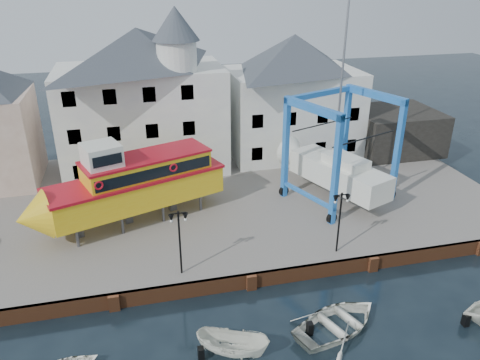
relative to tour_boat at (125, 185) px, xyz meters
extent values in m
plane|color=black|center=(6.91, -8.18, -3.93)|extent=(140.00, 140.00, 0.00)
cube|color=slate|center=(6.91, 2.82, -3.43)|extent=(44.00, 22.00, 1.00)
cube|color=brown|center=(6.91, -8.06, -3.43)|extent=(44.00, 0.25, 1.00)
cube|color=brown|center=(-1.09, -8.23, -3.43)|extent=(0.60, 0.36, 1.00)
cube|color=brown|center=(6.91, -8.23, -3.43)|extent=(0.60, 0.36, 1.00)
cube|color=brown|center=(14.91, -8.23, -3.43)|extent=(0.60, 0.36, 1.00)
cube|color=silver|center=(1.91, 10.32, 1.57)|extent=(14.00, 8.00, 9.00)
pyramid|color=#3E424C|center=(1.91, 10.32, 7.67)|extent=(14.00, 8.00, 3.20)
cube|color=black|center=(-3.59, 6.36, -1.33)|extent=(1.00, 0.08, 1.20)
cube|color=black|center=(-0.59, 6.36, -1.33)|extent=(1.00, 0.08, 1.20)
cube|color=black|center=(2.41, 6.36, -1.33)|extent=(1.00, 0.08, 1.20)
cube|color=black|center=(5.41, 6.36, -1.33)|extent=(1.00, 0.08, 1.20)
cube|color=black|center=(-3.59, 6.36, 1.67)|extent=(1.00, 0.08, 1.20)
cube|color=black|center=(-0.59, 6.36, 1.67)|extent=(1.00, 0.08, 1.20)
cube|color=black|center=(2.41, 6.36, 1.67)|extent=(1.00, 0.08, 1.20)
cube|color=black|center=(5.41, 6.36, 1.67)|extent=(1.00, 0.08, 1.20)
cube|color=black|center=(-3.59, 6.36, 4.67)|extent=(1.00, 0.08, 1.20)
cube|color=black|center=(-0.59, 6.36, 4.67)|extent=(1.00, 0.08, 1.20)
cube|color=black|center=(2.41, 6.36, 4.67)|extent=(1.00, 0.08, 1.20)
cube|color=black|center=(5.41, 6.36, 4.67)|extent=(1.00, 0.08, 1.20)
cylinder|color=silver|center=(4.91, 7.92, 7.27)|extent=(3.20, 3.20, 2.40)
cone|color=#3E424C|center=(4.91, 7.92, 9.77)|extent=(3.80, 3.80, 2.60)
cube|color=silver|center=(15.91, 10.82, 1.07)|extent=(12.00, 8.00, 8.00)
pyramid|color=#3E424C|center=(15.91, 10.82, 6.67)|extent=(12.00, 8.00, 3.20)
cube|color=black|center=(11.41, 6.86, -1.33)|extent=(1.00, 0.08, 1.20)
cube|color=black|center=(14.41, 6.86, -1.33)|extent=(1.00, 0.08, 1.20)
cube|color=black|center=(17.41, 6.86, -1.33)|extent=(1.00, 0.08, 1.20)
cube|color=black|center=(20.41, 6.86, -1.33)|extent=(1.00, 0.08, 1.20)
cube|color=black|center=(11.41, 6.86, 1.67)|extent=(1.00, 0.08, 1.20)
cube|color=black|center=(14.41, 6.86, 1.67)|extent=(1.00, 0.08, 1.20)
cube|color=black|center=(17.41, 6.86, 1.67)|extent=(1.00, 0.08, 1.20)
cube|color=black|center=(20.41, 6.86, 1.67)|extent=(1.00, 0.08, 1.20)
cube|color=black|center=(25.91, 8.82, -0.93)|extent=(8.00, 7.00, 4.00)
cylinder|color=black|center=(2.91, -6.98, -0.93)|extent=(0.12, 0.12, 4.00)
cube|color=black|center=(2.91, -6.98, 1.12)|extent=(0.90, 0.06, 0.06)
sphere|color=black|center=(2.91, -6.98, 1.19)|extent=(0.16, 0.16, 0.16)
cone|color=black|center=(2.51, -6.98, 0.85)|extent=(0.32, 0.32, 0.45)
sphere|color=white|center=(2.51, -6.98, 0.67)|extent=(0.18, 0.18, 0.18)
cone|color=black|center=(3.31, -6.98, 0.85)|extent=(0.32, 0.32, 0.45)
sphere|color=white|center=(3.31, -6.98, 0.67)|extent=(0.18, 0.18, 0.18)
cylinder|color=black|center=(12.91, -6.98, -0.93)|extent=(0.12, 0.12, 4.00)
cube|color=black|center=(12.91, -6.98, 1.12)|extent=(0.90, 0.06, 0.06)
sphere|color=black|center=(12.91, -6.98, 1.19)|extent=(0.16, 0.16, 0.16)
cone|color=black|center=(12.51, -6.98, 0.85)|extent=(0.32, 0.32, 0.45)
sphere|color=white|center=(12.51, -6.98, 0.67)|extent=(0.18, 0.18, 0.18)
cone|color=black|center=(13.31, -6.98, 0.85)|extent=(0.32, 0.32, 0.45)
sphere|color=white|center=(13.31, -6.98, 0.67)|extent=(0.18, 0.18, 0.18)
cylinder|color=#59595E|center=(-3.31, -2.50, -2.27)|extent=(0.26, 0.26, 1.31)
cylinder|color=#59595E|center=(-4.14, -0.20, -2.27)|extent=(0.26, 0.26, 1.31)
cylinder|color=#59595E|center=(-0.44, -1.46, -2.27)|extent=(0.26, 0.26, 1.31)
cylinder|color=#59595E|center=(-1.27, 0.84, -2.27)|extent=(0.26, 0.26, 1.31)
cylinder|color=#59595E|center=(2.43, -0.42, -2.27)|extent=(0.26, 0.26, 1.31)
cylinder|color=#59595E|center=(1.60, 1.88, -2.27)|extent=(0.26, 0.26, 1.31)
cylinder|color=#59595E|center=(5.30, 0.62, -2.27)|extent=(0.26, 0.26, 1.31)
cylinder|color=#59595E|center=(4.47, 2.92, -2.27)|extent=(0.26, 0.26, 1.31)
cube|color=#59595E|center=(-3.31, -1.20, -2.27)|extent=(0.64, 0.59, 1.31)
cube|color=#59595E|center=(-0.03, -0.01, -2.27)|extent=(0.64, 0.59, 1.31)
cube|color=#59595E|center=(3.24, 1.18, -2.27)|extent=(0.64, 0.59, 1.31)
cube|color=yellow|center=(0.79, 0.29, -0.66)|extent=(12.60, 7.27, 1.92)
cone|color=yellow|center=(-5.85, -2.12, -0.66)|extent=(2.93, 3.77, 3.31)
cube|color=#B50E1D|center=(0.79, 0.29, 0.39)|extent=(12.90, 7.49, 0.19)
cube|color=yellow|center=(1.60, 0.58, 1.00)|extent=(9.21, 5.76, 1.40)
cube|color=black|center=(2.12, -0.84, 1.04)|extent=(7.89, 2.91, 0.78)
cube|color=black|center=(1.09, 2.00, 1.04)|extent=(7.89, 2.91, 0.78)
cube|color=#B50E1D|center=(1.60, 0.58, 1.77)|extent=(9.40, 5.90, 0.16)
cube|color=white|center=(-1.26, -0.46, 2.49)|extent=(2.90, 2.90, 1.59)
cube|color=black|center=(-0.87, -1.55, 2.56)|extent=(1.81, 0.71, 0.70)
torus|color=#B50E1D|center=(-1.55, -2.22, 1.17)|extent=(0.62, 0.32, 0.61)
torus|color=#B50E1D|center=(3.37, -0.44, 1.17)|extent=(0.62, 0.32, 0.61)
cube|color=blue|center=(14.07, -3.53, 1.09)|extent=(0.52, 0.52, 8.03)
cylinder|color=black|center=(14.07, -3.53, -2.53)|extent=(0.85, 0.56, 0.80)
cube|color=blue|center=(12.14, 1.45, 1.09)|extent=(0.52, 0.52, 8.03)
cylinder|color=black|center=(12.14, 1.45, -2.53)|extent=(0.85, 0.56, 0.80)
cube|color=blue|center=(20.11, -1.18, 1.09)|extent=(0.52, 0.52, 8.03)
cylinder|color=black|center=(20.11, -1.18, -2.53)|extent=(0.85, 0.56, 0.80)
cube|color=blue|center=(18.18, 3.79, 1.09)|extent=(0.52, 0.52, 8.03)
cylinder|color=black|center=(18.18, 3.79, -2.53)|extent=(0.85, 0.56, 0.80)
cube|color=blue|center=(13.10, -1.04, 4.90)|extent=(2.45, 5.49, 0.56)
cube|color=blue|center=(13.10, -1.04, -1.78)|extent=(2.34, 5.45, 0.24)
cube|color=blue|center=(19.14, 1.30, 4.90)|extent=(2.45, 5.49, 0.56)
cube|color=blue|center=(19.14, 1.30, -1.78)|extent=(2.34, 5.45, 0.24)
cube|color=blue|center=(15.16, 2.62, 4.90)|extent=(6.56, 2.86, 0.40)
cube|color=white|center=(16.12, 0.13, -0.86)|extent=(5.57, 8.98, 1.84)
cone|color=white|center=(14.28, 4.89, -0.86)|extent=(3.12, 2.67, 2.64)
cube|color=#59595E|center=(16.12, 0.13, -2.18)|extent=(1.00, 2.02, 0.80)
cube|color=white|center=(16.33, -0.40, 0.40)|extent=(2.96, 3.87, 0.69)
cylinder|color=#99999E|center=(15.92, 0.67, 6.37)|extent=(0.21, 0.21, 12.62)
cube|color=black|center=(16.87, -1.79, 2.62)|extent=(5.90, 2.38, 0.05)
cube|color=black|center=(15.38, 2.06, 2.62)|extent=(5.90, 2.38, 0.05)
imported|color=white|center=(4.67, -13.02, -3.93)|extent=(3.98, 2.96, 1.45)
imported|color=white|center=(10.52, -12.63, -3.93)|extent=(6.26, 5.39, 1.09)
camera|label=1|loc=(0.87, -30.32, 13.81)|focal=35.00mm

